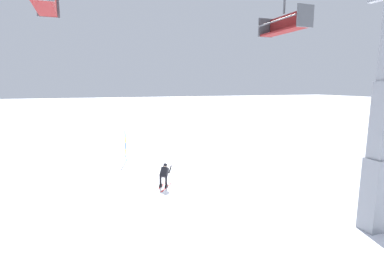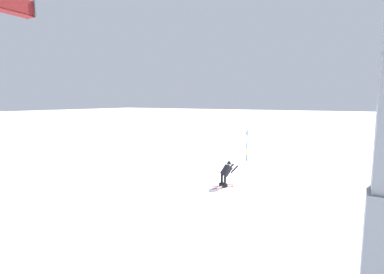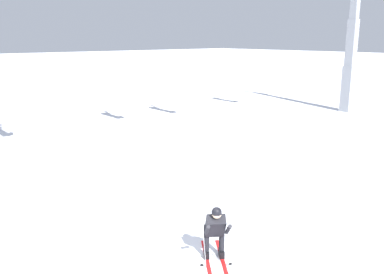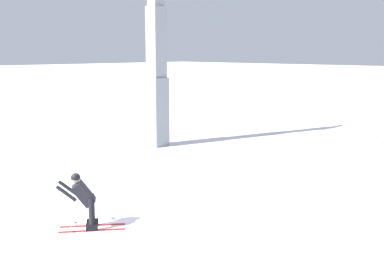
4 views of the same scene
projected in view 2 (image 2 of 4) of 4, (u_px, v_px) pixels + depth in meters
ground_plane at (243, 188)px, 15.39m from camera, size 260.00×260.00×0.00m
skier_carving_main at (226, 172)px, 15.71m from camera, size 1.42×1.64×1.53m
chairlift_seat_second at (8, 3)px, 10.27m from camera, size 0.61×1.84×1.88m
trail_marker_pole at (247, 144)px, 22.24m from camera, size 0.07×0.28×2.44m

